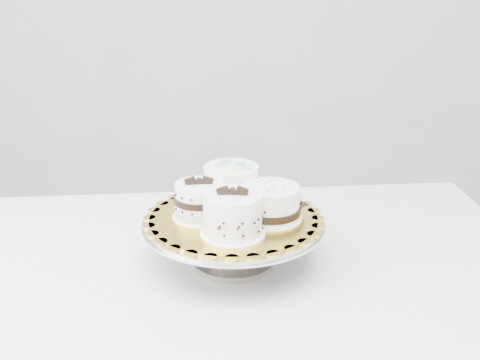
{
  "coord_description": "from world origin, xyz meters",
  "views": [
    {
      "loc": [
        0.08,
        -0.99,
        1.32
      ],
      "look_at": [
        0.07,
        0.06,
        0.92
      ],
      "focal_mm": 45.0,
      "sensor_mm": 36.0,
      "label": 1
    }
  ],
  "objects_px": {
    "cake_stand": "(234,234)",
    "cake_banded": "(199,202)",
    "cake_board": "(234,218)",
    "cake_swirl": "(233,215)",
    "cake_dots": "(231,185)",
    "cake_ribbon": "(271,203)",
    "table": "(239,301)"
  },
  "relations": [
    {
      "from": "cake_swirl",
      "to": "cake_dots",
      "type": "xyz_separation_m",
      "value": [
        -0.01,
        0.14,
        0.0
      ]
    },
    {
      "from": "cake_banded",
      "to": "cake_ribbon",
      "type": "relative_size",
      "value": 0.72
    },
    {
      "from": "cake_stand",
      "to": "cake_banded",
      "type": "height_order",
      "value": "cake_banded"
    },
    {
      "from": "cake_swirl",
      "to": "cake_board",
      "type": "bearing_deg",
      "value": 92.9
    },
    {
      "from": "table",
      "to": "cake_ribbon",
      "type": "distance_m",
      "value": 0.21
    },
    {
      "from": "cake_board",
      "to": "cake_swirl",
      "type": "height_order",
      "value": "cake_swirl"
    },
    {
      "from": "cake_banded",
      "to": "cake_dots",
      "type": "distance_m",
      "value": 0.09
    },
    {
      "from": "cake_board",
      "to": "cake_dots",
      "type": "relative_size",
      "value": 2.31
    },
    {
      "from": "cake_board",
      "to": "cake_banded",
      "type": "distance_m",
      "value": 0.07
    },
    {
      "from": "table",
      "to": "cake_swirl",
      "type": "height_order",
      "value": "cake_swirl"
    },
    {
      "from": "cake_ribbon",
      "to": "cake_board",
      "type": "bearing_deg",
      "value": -156.49
    },
    {
      "from": "table",
      "to": "cake_banded",
      "type": "bearing_deg",
      "value": 164.42
    },
    {
      "from": "cake_ribbon",
      "to": "cake_banded",
      "type": "bearing_deg",
      "value": -157.24
    },
    {
      "from": "cake_banded",
      "to": "cake_swirl",
      "type": "bearing_deg",
      "value": -56.08
    },
    {
      "from": "cake_stand",
      "to": "cake_board",
      "type": "height_order",
      "value": "cake_board"
    },
    {
      "from": "cake_stand",
      "to": "cake_dots",
      "type": "xyz_separation_m",
      "value": [
        -0.01,
        0.07,
        0.07
      ]
    },
    {
      "from": "cake_dots",
      "to": "cake_ribbon",
      "type": "xyz_separation_m",
      "value": [
        0.08,
        -0.07,
        -0.01
      ]
    },
    {
      "from": "cake_stand",
      "to": "cake_banded",
      "type": "distance_m",
      "value": 0.09
    },
    {
      "from": "cake_dots",
      "to": "cake_swirl",
      "type": "bearing_deg",
      "value": -107.57
    },
    {
      "from": "table",
      "to": "cake_stand",
      "type": "height_order",
      "value": "cake_stand"
    },
    {
      "from": "table",
      "to": "cake_banded",
      "type": "height_order",
      "value": "cake_banded"
    },
    {
      "from": "cake_board",
      "to": "cake_dots",
      "type": "bearing_deg",
      "value": 95.09
    },
    {
      "from": "cake_board",
      "to": "cake_ribbon",
      "type": "distance_m",
      "value": 0.08
    },
    {
      "from": "table",
      "to": "cake_swirl",
      "type": "bearing_deg",
      "value": -106.39
    },
    {
      "from": "cake_stand",
      "to": "cake_dots",
      "type": "bearing_deg",
      "value": 95.09
    },
    {
      "from": "cake_banded",
      "to": "cake_board",
      "type": "bearing_deg",
      "value": -9.06
    },
    {
      "from": "table",
      "to": "cake_dots",
      "type": "relative_size",
      "value": 9.24
    },
    {
      "from": "table",
      "to": "cake_ribbon",
      "type": "bearing_deg",
      "value": 3.89
    },
    {
      "from": "cake_swirl",
      "to": "table",
      "type": "bearing_deg",
      "value": 82.36
    },
    {
      "from": "cake_banded",
      "to": "cake_ribbon",
      "type": "distance_m",
      "value": 0.13
    },
    {
      "from": "cake_ribbon",
      "to": "cake_swirl",
      "type": "bearing_deg",
      "value": -111.01
    },
    {
      "from": "cake_stand",
      "to": "cake_ribbon",
      "type": "xyz_separation_m",
      "value": [
        0.07,
        -0.0,
        0.06
      ]
    }
  ]
}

